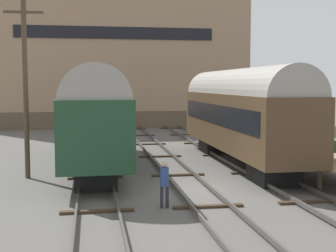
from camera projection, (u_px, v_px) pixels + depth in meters
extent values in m
plane|color=#56544F|center=(191.00, 190.00, 19.99)|extent=(200.00, 200.00, 0.00)
cube|color=#4C4742|center=(79.00, 189.00, 19.21)|extent=(0.08, 60.00, 0.16)
cube|color=#4C4742|center=(114.00, 188.00, 19.44)|extent=(0.08, 60.00, 0.16)
cube|color=#3D2D1E|center=(97.00, 211.00, 16.39)|extent=(2.60, 0.24, 0.10)
cube|color=#3D2D1E|center=(95.00, 178.00, 22.28)|extent=(2.60, 0.24, 0.10)
cube|color=#3D2D1E|center=(94.00, 158.00, 28.18)|extent=(2.60, 0.24, 0.10)
cube|color=#3D2D1E|center=(94.00, 145.00, 34.07)|extent=(2.60, 0.24, 0.10)
cube|color=#3D2D1E|center=(93.00, 136.00, 39.97)|extent=(2.60, 0.24, 0.10)
cube|color=#3D2D1E|center=(93.00, 130.00, 45.86)|extent=(2.60, 0.24, 0.10)
cube|color=#4C4742|center=(175.00, 186.00, 19.86)|extent=(0.08, 60.00, 0.16)
cube|color=#4C4742|center=(207.00, 185.00, 20.10)|extent=(0.08, 60.00, 0.16)
cube|color=#3D2D1E|center=(208.00, 206.00, 17.04)|extent=(2.60, 0.24, 0.10)
cube|color=#3D2D1E|center=(178.00, 175.00, 22.94)|extent=(2.60, 0.24, 0.10)
cube|color=#3D2D1E|center=(160.00, 156.00, 28.83)|extent=(2.60, 0.24, 0.10)
cube|color=#3D2D1E|center=(148.00, 144.00, 34.73)|extent=(2.60, 0.24, 0.10)
cube|color=#3D2D1E|center=(140.00, 135.00, 40.62)|extent=(2.60, 0.24, 0.10)
cube|color=#3D2D1E|center=(133.00, 129.00, 46.52)|extent=(2.60, 0.24, 0.10)
cube|color=#4C4742|center=(264.00, 183.00, 20.52)|extent=(0.08, 60.00, 0.16)
cube|color=#4C4742|center=(295.00, 182.00, 20.75)|extent=(0.08, 60.00, 0.16)
cube|color=#3D2D1E|center=(311.00, 202.00, 17.70)|extent=(2.60, 0.24, 0.10)
cube|color=#3D2D1E|center=(256.00, 172.00, 23.59)|extent=(2.60, 0.24, 0.10)
cube|color=#3D2D1E|center=(223.00, 155.00, 29.49)|extent=(2.60, 0.24, 0.10)
cube|color=#3D2D1E|center=(201.00, 143.00, 35.38)|extent=(2.60, 0.24, 0.10)
cube|color=#3D2D1E|center=(185.00, 135.00, 41.28)|extent=(2.60, 0.24, 0.10)
cube|color=#3D2D1E|center=(173.00, 128.00, 47.17)|extent=(2.60, 0.24, 0.10)
cube|color=black|center=(94.00, 146.00, 30.45)|extent=(1.80, 2.40, 1.00)
cube|color=black|center=(96.00, 175.00, 20.55)|extent=(1.80, 2.40, 1.00)
cube|color=#1E4228|center=(94.00, 122.00, 25.33)|extent=(3.06, 15.51, 2.89)
cube|color=black|center=(94.00, 116.00, 25.30)|extent=(3.10, 14.27, 1.04)
cylinder|color=gray|center=(94.00, 95.00, 25.20)|extent=(2.91, 15.20, 2.91)
cube|color=black|center=(216.00, 144.00, 31.08)|extent=(1.80, 2.40, 1.00)
cube|color=black|center=(274.00, 172.00, 21.33)|extent=(1.80, 2.40, 1.00)
cube|color=#4C3823|center=(240.00, 120.00, 26.03)|extent=(2.90, 15.26, 2.98)
cube|color=black|center=(240.00, 114.00, 26.00)|extent=(2.94, 14.04, 1.07)
cylinder|color=gray|center=(240.00, 94.00, 25.89)|extent=(2.75, 14.96, 2.75)
cylinder|color=brown|center=(269.00, 157.00, 25.80)|extent=(0.20, 0.20, 0.92)
cylinder|color=brown|center=(312.00, 156.00, 26.22)|extent=(0.20, 0.20, 0.92)
cylinder|color=brown|center=(320.00, 178.00, 20.07)|extent=(0.20, 0.20, 0.92)
cube|color=#2D4C33|center=(333.00, 152.00, 21.12)|extent=(1.40, 0.40, 0.06)
cube|color=#2D4C33|center=(332.00, 146.00, 21.26)|extent=(1.40, 0.06, 0.45)
cube|color=black|center=(321.00, 157.00, 21.04)|extent=(0.06, 0.40, 0.40)
cylinder|color=#282833|center=(162.00, 197.00, 16.96)|extent=(0.12, 0.12, 0.82)
cylinder|color=#282833|center=(167.00, 197.00, 16.99)|extent=(0.12, 0.12, 0.82)
cylinder|color=navy|center=(164.00, 177.00, 16.91)|extent=(0.32, 0.32, 0.68)
sphere|color=tan|center=(164.00, 164.00, 16.87)|extent=(0.22, 0.22, 0.22)
cylinder|color=#473828|center=(25.00, 85.00, 22.05)|extent=(0.24, 0.24, 8.91)
cube|color=#473828|center=(23.00, 12.00, 21.75)|extent=(1.80, 0.12, 0.12)
cube|color=brown|center=(114.00, 116.00, 53.33)|extent=(28.08, 12.21, 1.74)
cube|color=#9E7F60|center=(113.00, 39.00, 52.55)|extent=(28.08, 12.21, 15.69)
cube|color=black|center=(116.00, 33.00, 46.50)|extent=(19.66, 0.10, 1.20)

